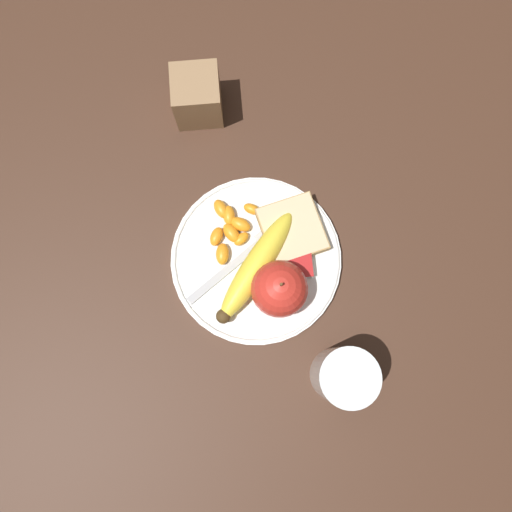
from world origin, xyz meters
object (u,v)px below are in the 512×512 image
Objects in this scene: juice_glass at (343,376)px; condiment_caddy at (197,96)px; bread_slice at (292,230)px; plate at (256,259)px; apple at (279,289)px; fork at (249,252)px; jam_packet at (298,262)px; banana at (255,267)px.

juice_glass is 1.36× the size of condiment_caddy.
juice_glass is 1.02× the size of bread_slice.
plate is 0.27m from condiment_caddy.
juice_glass is at bearing 30.46° from apple.
fork is (-0.19, -0.11, -0.04)m from juice_glass.
apple is 1.86× the size of jam_packet.
plate is 2.32× the size of bread_slice.
fork is (0.03, -0.07, -0.01)m from bread_slice.
bread_slice is at bearing 30.01° from condiment_caddy.
juice_glass is 0.18m from jam_packet.
plate is 0.02m from fork.
juice_glass reaches higher than condiment_caddy.
plate is 3.11× the size of condiment_caddy.
juice_glass reaches higher than fork.
apple is 0.53× the size of fork.
condiment_caddy is (-0.22, -0.13, 0.02)m from bread_slice.
bread_slice is 0.07m from fork.
juice_glass is 2.32× the size of jam_packet.
fork is 2.06× the size of condiment_caddy.
apple is at bearing -39.15° from jam_packet.
juice_glass is at bearing 21.49° from condiment_caddy.
plate is 0.03m from banana.
banana is 1.56× the size of bread_slice.
jam_packet is (-0.04, 0.03, -0.03)m from apple.
juice_glass is (0.18, 0.10, 0.05)m from plate.
banana is at bearing -140.13° from apple.
juice_glass is 0.23m from bread_slice.
plate is 0.07m from bread_slice.
plate is 1.49× the size of banana.
bread_slice is 2.29× the size of jam_packet.
bread_slice is 0.05m from jam_packet.
juice_glass is 0.23m from fork.
jam_packet is (0.05, 0.00, -0.00)m from bread_slice.
condiment_caddy is (-0.25, -0.06, 0.03)m from fork.
apple reaches higher than jam_packet.
juice_glass is 0.66× the size of fork.
juice_glass is at bearing 32.81° from banana.
jam_packet is 0.30m from condiment_caddy.
condiment_caddy is at bearing -149.99° from bread_slice.
banana is 0.28m from condiment_caddy.
bread_slice is at bearing -175.45° from jam_packet.
jam_packet is (0.02, 0.07, 0.01)m from fork.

